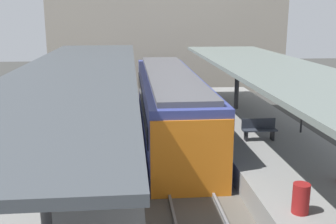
{
  "coord_description": "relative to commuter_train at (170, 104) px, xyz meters",
  "views": [
    {
      "loc": [
        -1.89,
        -13.08,
        6.02
      ],
      "look_at": [
        -0.31,
        3.59,
        1.89
      ],
      "focal_mm": 42.85,
      "sensor_mm": 36.0,
      "label": 1
    }
  ],
  "objects": [
    {
      "name": "ground_plane",
      "position": [
        0.0,
        -5.81,
        -1.73
      ],
      "size": [
        80.0,
        80.0,
        0.0
      ],
      "primitive_type": "plane",
      "color": "#383835"
    },
    {
      "name": "platform_left",
      "position": [
        -3.8,
        -5.81,
        -1.23
      ],
      "size": [
        4.4,
        28.0,
        1.0
      ],
      "primitive_type": "cube",
      "color": "gray",
      "rests_on": "ground_plane"
    },
    {
      "name": "platform_right",
      "position": [
        3.8,
        -5.81,
        -1.23
      ],
      "size": [
        4.4,
        28.0,
        1.0
      ],
      "primitive_type": "cube",
      "color": "gray",
      "rests_on": "ground_plane"
    },
    {
      "name": "track_ballast",
      "position": [
        0.0,
        -5.81,
        -1.63
      ],
      "size": [
        3.2,
        28.0,
        0.2
      ],
      "primitive_type": "cube",
      "color": "#59544C",
      "rests_on": "ground_plane"
    },
    {
      "name": "rail_near_side",
      "position": [
        -0.72,
        -5.81,
        -1.46
      ],
      "size": [
        0.08,
        28.0,
        0.14
      ],
      "primitive_type": "cube",
      "color": "slate",
      "rests_on": "track_ballast"
    },
    {
      "name": "rail_far_side",
      "position": [
        0.72,
        -5.81,
        -1.46
      ],
      "size": [
        0.08,
        28.0,
        0.14
      ],
      "primitive_type": "cube",
      "color": "slate",
      "rests_on": "track_ballast"
    },
    {
      "name": "commuter_train",
      "position": [
        0.0,
        0.0,
        0.0
      ],
      "size": [
        2.78,
        14.1,
        3.1
      ],
      "color": "#38428C",
      "rests_on": "track_ballast"
    },
    {
      "name": "canopy_left",
      "position": [
        -3.8,
        -4.41,
        2.28
      ],
      "size": [
        4.18,
        21.0,
        3.12
      ],
      "color": "#333335",
      "rests_on": "platform_left"
    },
    {
      "name": "canopy_right",
      "position": [
        3.8,
        -4.41,
        2.15
      ],
      "size": [
        4.18,
        21.0,
        2.99
      ],
      "color": "#333335",
      "rests_on": "platform_right"
    },
    {
      "name": "platform_bench",
      "position": [
        3.27,
        -3.67,
        -0.26
      ],
      "size": [
        1.4,
        0.41,
        0.86
      ],
      "color": "black",
      "rests_on": "platform_right"
    },
    {
      "name": "platform_sign",
      "position": [
        5.42,
        -2.84,
        0.9
      ],
      "size": [
        0.9,
        0.08,
        2.21
      ],
      "color": "#262628",
      "rests_on": "platform_right"
    },
    {
      "name": "litter_bin",
      "position": [
        2.4,
        -9.81,
        -0.33
      ],
      "size": [
        0.44,
        0.44,
        0.8
      ],
      "primitive_type": "cylinder",
      "color": "maroon",
      "rests_on": "platform_right"
    },
    {
      "name": "station_building_backdrop",
      "position": [
        1.09,
        14.19,
        3.77
      ],
      "size": [
        18.0,
        6.0,
        11.0
      ],
      "primitive_type": "cube",
      "color": "#A89E8E",
      "rests_on": "ground_plane"
    }
  ]
}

